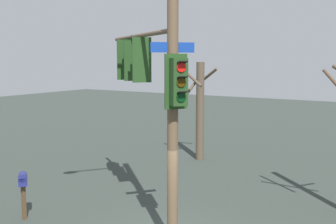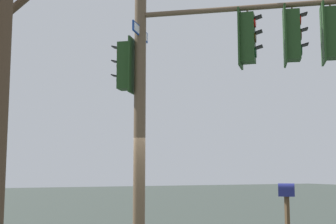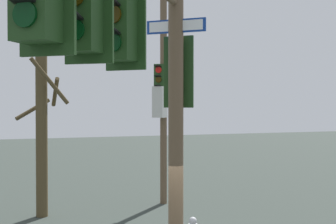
# 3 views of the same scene
# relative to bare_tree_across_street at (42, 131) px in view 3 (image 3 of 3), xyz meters

# --- Properties ---
(main_signal_pole_assembly) EXTENTS (4.77, 5.41, 9.44)m
(main_signal_pole_assembly) POSITION_rel_bare_tree_across_street_xyz_m (8.15, 1.32, 2.14)
(main_signal_pole_assembly) COLOR brown
(main_signal_pole_assembly) RESTS_ON ground
(secondary_pole_assembly) EXTENTS (0.72, 0.66, 7.58)m
(secondary_pole_assembly) POSITION_rel_bare_tree_across_street_xyz_m (-0.37, 4.14, 1.12)
(secondary_pole_assembly) COLOR brown
(secondary_pole_assembly) RESTS_ON ground
(bare_tree_across_street) EXTENTS (1.69, 1.66, 5.24)m
(bare_tree_across_street) POSITION_rel_bare_tree_across_street_xyz_m (0.00, 0.00, 0.00)
(bare_tree_across_street) COLOR #4B3E26
(bare_tree_across_street) RESTS_ON ground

